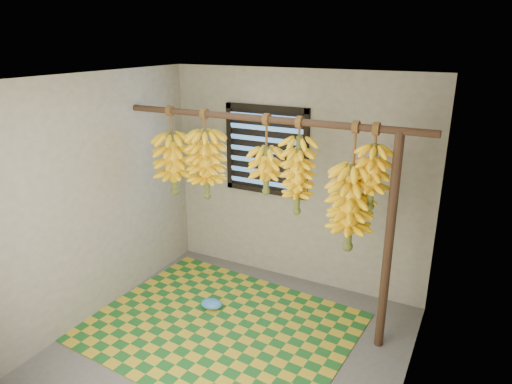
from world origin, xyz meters
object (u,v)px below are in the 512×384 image
Objects in this scene: plastic_bag at (212,304)px; banana_bunch_d at (298,176)px; banana_bunch_a at (173,164)px; banana_bunch_e at (350,208)px; banana_bunch_c at (266,170)px; banana_bunch_f at (372,177)px; support_post at (388,246)px; woven_mat at (220,326)px; banana_bunch_b at (206,164)px.

plastic_bag is 1.69m from banana_bunch_d.
banana_bunch_d is (1.39, 0.00, 0.06)m from banana_bunch_a.
plastic_bag is 0.20× the size of banana_bunch_e.
banana_bunch_c is 1.03× the size of banana_bunch_f.
banana_bunch_e reaches higher than plastic_bag.
banana_bunch_d reaches higher than plastic_bag.
support_post is at bearing 7.30° from plastic_bag.
support_post is at bearing 0.00° from banana_bunch_a.
banana_bunch_e is at bearing 9.22° from plastic_bag.
banana_bunch_c is (-1.17, 0.00, 0.52)m from support_post.
banana_bunch_c reaches higher than woven_mat.
support_post is 1.28m from banana_bunch_c.
banana_bunch_d is at bearing -0.00° from banana_bunch_b.
woven_mat is (-1.45, -0.45, -0.99)m from support_post.
banana_bunch_c is at bearing 180.00° from banana_bunch_e.
banana_bunch_e is 1.57× the size of banana_bunch_f.
banana_bunch_f is at bearing 8.21° from plastic_bag.
support_post is at bearing 17.12° from woven_mat.
plastic_bag is 2.16m from banana_bunch_f.
banana_bunch_c is at bearing 22.68° from plastic_bag.
support_post is 2.23× the size of banana_bunch_d.
banana_bunch_d is 1.23× the size of banana_bunch_f.
banana_bunch_a is at bearing -180.00° from support_post.
plastic_bag is at bearing -157.32° from banana_bunch_c.
banana_bunch_d and banana_bunch_f have the same top height.
banana_bunch_c and banana_bunch_e have the same top height.
banana_bunch_d is at bearing 180.00° from banana_bunch_e.
plastic_bag is at bearing -171.79° from banana_bunch_f.
support_post is 1.90m from banana_bunch_b.
banana_bunch_d is at bearing -0.00° from banana_bunch_c.
banana_bunch_a is 1.22× the size of banana_bunch_c.
banana_bunch_b is at bearing 180.00° from banana_bunch_d.
banana_bunch_a is at bearing 180.00° from banana_bunch_f.
support_post is 2.18× the size of banana_bunch_a.
support_post is at bearing 0.00° from banana_bunch_f.
banana_bunch_e is (-0.35, 0.00, 0.29)m from support_post.
banana_bunch_e is at bearing 22.19° from woven_mat.
woven_mat is 2.15× the size of banana_bunch_e.
banana_bunch_a is 1.02× the size of banana_bunch_d.
banana_bunch_e is (1.89, 0.00, -0.16)m from banana_bunch_a.
banana_bunch_f reaches higher than plastic_bag.
banana_bunch_a is 2.06m from banana_bunch_f.
banana_bunch_b is at bearing 180.00° from support_post.
plastic_bag is 0.25× the size of banana_bunch_a.
banana_bunch_c is 0.98m from banana_bunch_f.
banana_bunch_b and banana_bunch_c have the same top height.
banana_bunch_b reaches higher than woven_mat.
banana_bunch_c is (1.07, 0.00, 0.07)m from banana_bunch_a.
plastic_bag is (-0.24, 0.23, 0.05)m from woven_mat.
banana_bunch_a is (-2.24, -0.00, 0.45)m from support_post.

